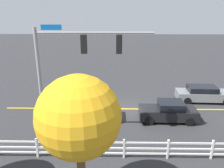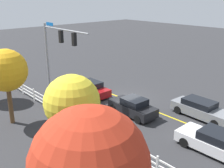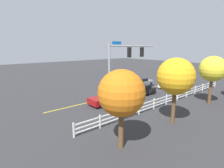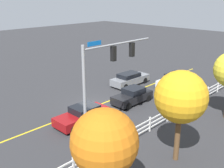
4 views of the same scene
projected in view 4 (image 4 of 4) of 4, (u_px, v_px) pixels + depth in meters
The scene contains 10 objects.
ground_plane at pixel (97, 106), 24.43m from camera, with size 120.00×120.00×0.00m, color #2D2D30.
lane_center_stripe at pixel (125, 95), 27.16m from camera, with size 28.00×0.16×0.01m, color gold.
signal_assembly at pixel (105, 72), 17.36m from camera, with size 6.40×0.38×6.97m.
car_0 at pixel (83, 115), 20.96m from camera, with size 4.55×1.94×1.41m.
car_1 at pixel (130, 79), 29.95m from camera, with size 4.82×1.95×1.40m.
car_2 at pixel (175, 80), 29.67m from camera, with size 4.71×2.02×1.41m.
car_3 at pixel (132, 96), 24.89m from camera, with size 4.14×1.88×1.46m.
white_rail_fence at pixel (176, 110), 22.08m from camera, with size 26.10×0.10×1.15m.
tree_0 at pixel (181, 97), 15.21m from camera, with size 3.06×3.06×5.64m.
tree_1 at pixel (104, 143), 11.34m from camera, with size 2.96×2.96×5.16m.
Camera 4 is at (15.23, 16.70, 9.60)m, focal length 42.92 mm.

